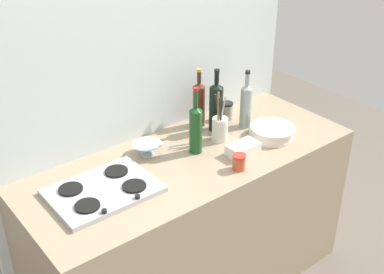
{
  "coord_description": "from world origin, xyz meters",
  "views": [
    {
      "loc": [
        -1.37,
        -1.73,
        2.25
      ],
      "look_at": [
        0.0,
        0.0,
        1.02
      ],
      "focal_mm": 46.71,
      "sensor_mm": 36.0,
      "label": 1
    }
  ],
  "objects_px": {
    "condiment_jar_front": "(239,162)",
    "butter_dish": "(243,149)",
    "plate_stack": "(272,132)",
    "wine_bottle_leftmost": "(216,106)",
    "utensil_crock": "(220,128)",
    "condiment_jar_rear": "(227,111)",
    "wine_bottle_rightmost": "(246,105)",
    "wine_bottle_mid_left": "(199,103)",
    "mixing_bowl": "(147,148)",
    "stovetop_hob": "(103,190)",
    "wine_bottle_mid_right": "(196,128)"
  },
  "relations": [
    {
      "from": "condiment_jar_front",
      "to": "butter_dish",
      "type": "bearing_deg",
      "value": 38.77
    },
    {
      "from": "plate_stack",
      "to": "condiment_jar_front",
      "type": "distance_m",
      "value": 0.39
    },
    {
      "from": "wine_bottle_leftmost",
      "to": "utensil_crock",
      "type": "distance_m",
      "value": 0.14
    },
    {
      "from": "condiment_jar_rear",
      "to": "wine_bottle_leftmost",
      "type": "bearing_deg",
      "value": -156.93
    },
    {
      "from": "plate_stack",
      "to": "wine_bottle_rightmost",
      "type": "xyz_separation_m",
      "value": [
        -0.03,
        0.18,
        0.11
      ]
    },
    {
      "from": "wine_bottle_leftmost",
      "to": "plate_stack",
      "type": "bearing_deg",
      "value": -54.31
    },
    {
      "from": "wine_bottle_mid_left",
      "to": "mixing_bowl",
      "type": "relative_size",
      "value": 2.28
    },
    {
      "from": "butter_dish",
      "to": "wine_bottle_mid_left",
      "type": "bearing_deg",
      "value": 85.94
    },
    {
      "from": "wine_bottle_rightmost",
      "to": "utensil_crock",
      "type": "height_order",
      "value": "wine_bottle_rightmost"
    },
    {
      "from": "plate_stack",
      "to": "stovetop_hob",
      "type": "bearing_deg",
      "value": 173.64
    },
    {
      "from": "plate_stack",
      "to": "wine_bottle_leftmost",
      "type": "distance_m",
      "value": 0.34
    },
    {
      "from": "wine_bottle_mid_left",
      "to": "wine_bottle_leftmost",
      "type": "bearing_deg",
      "value": -69.58
    },
    {
      "from": "wine_bottle_mid_left",
      "to": "condiment_jar_rear",
      "type": "height_order",
      "value": "wine_bottle_mid_left"
    },
    {
      "from": "utensil_crock",
      "to": "plate_stack",
      "type": "bearing_deg",
      "value": -31.78
    },
    {
      "from": "wine_bottle_leftmost",
      "to": "condiment_jar_rear",
      "type": "distance_m",
      "value": 0.18
    },
    {
      "from": "stovetop_hob",
      "to": "mixing_bowl",
      "type": "distance_m",
      "value": 0.39
    },
    {
      "from": "mixing_bowl",
      "to": "condiment_jar_front",
      "type": "bearing_deg",
      "value": -55.43
    },
    {
      "from": "utensil_crock",
      "to": "wine_bottle_rightmost",
      "type": "bearing_deg",
      "value": 7.78
    },
    {
      "from": "stovetop_hob",
      "to": "plate_stack",
      "type": "height_order",
      "value": "plate_stack"
    },
    {
      "from": "butter_dish",
      "to": "condiment_jar_rear",
      "type": "height_order",
      "value": "condiment_jar_rear"
    },
    {
      "from": "stovetop_hob",
      "to": "mixing_bowl",
      "type": "bearing_deg",
      "value": 24.14
    },
    {
      "from": "stovetop_hob",
      "to": "wine_bottle_mid_left",
      "type": "xyz_separation_m",
      "value": [
        0.77,
        0.25,
        0.12
      ]
    },
    {
      "from": "mixing_bowl",
      "to": "stovetop_hob",
      "type": "bearing_deg",
      "value": -155.86
    },
    {
      "from": "plate_stack",
      "to": "wine_bottle_rightmost",
      "type": "distance_m",
      "value": 0.21
    },
    {
      "from": "plate_stack",
      "to": "condiment_jar_front",
      "type": "bearing_deg",
      "value": -160.63
    },
    {
      "from": "wine_bottle_leftmost",
      "to": "butter_dish",
      "type": "xyz_separation_m",
      "value": [
        -0.07,
        -0.3,
        -0.12
      ]
    },
    {
      "from": "wine_bottle_rightmost",
      "to": "condiment_jar_rear",
      "type": "bearing_deg",
      "value": 97.18
    },
    {
      "from": "wine_bottle_leftmost",
      "to": "mixing_bowl",
      "type": "xyz_separation_m",
      "value": [
        -0.46,
        0.01,
        -0.11
      ]
    },
    {
      "from": "plate_stack",
      "to": "condiment_jar_rear",
      "type": "distance_m",
      "value": 0.32
    },
    {
      "from": "utensil_crock",
      "to": "condiment_jar_rear",
      "type": "height_order",
      "value": "utensil_crock"
    },
    {
      "from": "mixing_bowl",
      "to": "condiment_jar_rear",
      "type": "xyz_separation_m",
      "value": [
        0.6,
        0.05,
        0.02
      ]
    },
    {
      "from": "wine_bottle_leftmost",
      "to": "wine_bottle_mid_left",
      "type": "height_order",
      "value": "wine_bottle_leftmost"
    },
    {
      "from": "butter_dish",
      "to": "plate_stack",
      "type": "bearing_deg",
      "value": 8.26
    },
    {
      "from": "mixing_bowl",
      "to": "utensil_crock",
      "type": "relative_size",
      "value": 0.53
    },
    {
      "from": "wine_bottle_mid_right",
      "to": "condiment_jar_rear",
      "type": "distance_m",
      "value": 0.43
    },
    {
      "from": "stovetop_hob",
      "to": "plate_stack",
      "type": "distance_m",
      "value": 1.01
    },
    {
      "from": "wine_bottle_rightmost",
      "to": "condiment_jar_front",
      "type": "relative_size",
      "value": 4.2
    },
    {
      "from": "wine_bottle_leftmost",
      "to": "wine_bottle_mid_left",
      "type": "bearing_deg",
      "value": 110.42
    },
    {
      "from": "stovetop_hob",
      "to": "wine_bottle_mid_right",
      "type": "height_order",
      "value": "wine_bottle_mid_right"
    },
    {
      "from": "mixing_bowl",
      "to": "wine_bottle_rightmost",
      "type": "bearing_deg",
      "value": -8.01
    },
    {
      "from": "wine_bottle_mid_right",
      "to": "utensil_crock",
      "type": "xyz_separation_m",
      "value": [
        0.18,
        0.02,
        -0.06
      ]
    },
    {
      "from": "wine_bottle_mid_left",
      "to": "condiment_jar_front",
      "type": "distance_m",
      "value": 0.52
    },
    {
      "from": "butter_dish",
      "to": "utensil_crock",
      "type": "distance_m",
      "value": 0.2
    },
    {
      "from": "mixing_bowl",
      "to": "butter_dish",
      "type": "bearing_deg",
      "value": -38.1
    },
    {
      "from": "wine_bottle_leftmost",
      "to": "wine_bottle_mid_right",
      "type": "relative_size",
      "value": 1.0
    },
    {
      "from": "wine_bottle_rightmost",
      "to": "condiment_jar_front",
      "type": "height_order",
      "value": "wine_bottle_rightmost"
    },
    {
      "from": "wine_bottle_rightmost",
      "to": "butter_dish",
      "type": "distance_m",
      "value": 0.33
    },
    {
      "from": "stovetop_hob",
      "to": "utensil_crock",
      "type": "distance_m",
      "value": 0.75
    },
    {
      "from": "plate_stack",
      "to": "utensil_crock",
      "type": "relative_size",
      "value": 0.89
    },
    {
      "from": "wine_bottle_rightmost",
      "to": "condiment_jar_rear",
      "type": "xyz_separation_m",
      "value": [
        -0.02,
        0.14,
        -0.08
      ]
    }
  ]
}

